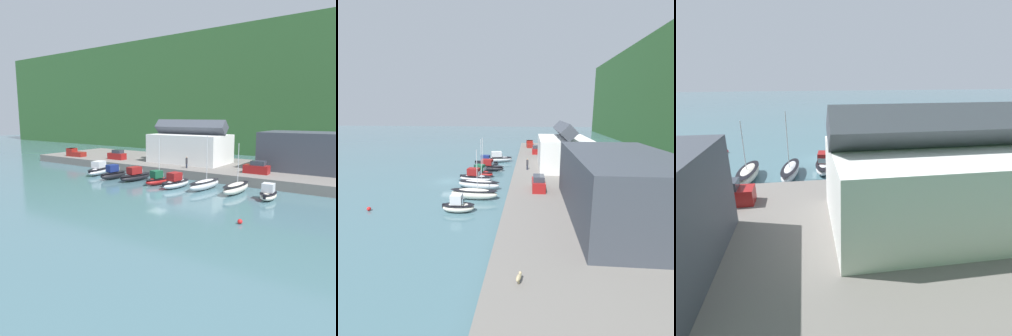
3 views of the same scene
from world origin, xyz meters
TOP-DOWN VIEW (x-y plane):
  - ground_plane at (0.00, 0.00)m, footprint 320.00×320.00m
  - hillside_backdrop at (0.00, 77.84)m, footprint 240.00×51.40m
  - quay_promenade at (0.00, 22.24)m, footprint 90.70×20.78m
  - harbor_clubhouse at (-7.41, 21.29)m, footprint 15.95×9.50m
  - yacht_club_building at (17.30, 24.29)m, footprint 19.82×10.38m
  - moored_boat_0 at (-18.90, 6.81)m, footprint 3.97×7.68m
  - moored_boat_1 at (-13.42, 4.88)m, footprint 2.43×5.84m
  - moored_boat_2 at (-9.21, 5.99)m, footprint 3.15×6.99m
  - moored_boat_3 at (-4.03, 5.39)m, footprint 3.09×5.20m
  - moored_boat_4 at (-0.22, 4.97)m, footprint 3.02×6.15m
  - moored_boat_5 at (4.09, 6.50)m, footprint 2.90×7.31m
  - moored_boat_6 at (9.07, 6.79)m, footprint 2.53×7.13m
  - moored_boat_7 at (14.11, 5.80)m, footprint 2.32×4.23m
  - parked_car_0 at (-23.20, 16.24)m, footprint 4.22×1.85m
  - parked_car_1 at (8.82, 16.07)m, footprint 4.22×1.85m
  - pickup_truck_0 at (-35.54, 14.70)m, footprint 4.88×2.37m
  - person_on_quay at (-3.89, 14.33)m, footprint 0.40×0.40m
  - mooring_buoy_0 at (14.86, -5.75)m, footprint 0.52×0.52m

SIDE VIEW (x-z plane):
  - ground_plane at x=0.00m, z-range 0.00..0.00m
  - mooring_buoy_0 at x=14.86m, z-range 0.00..0.52m
  - quay_promenade at x=0.00m, z-range 0.00..1.58m
  - moored_boat_5 at x=4.09m, z-range -3.29..4.91m
  - moored_boat_7 at x=14.11m, z-range -0.32..1.97m
  - moored_boat_6 at x=9.07m, z-range -2.80..4.48m
  - moored_boat_3 at x=-4.03m, z-range -2.92..4.65m
  - moored_boat_2 at x=-9.21m, z-range -0.34..2.10m
  - moored_boat_4 at x=-0.22m, z-range -0.34..2.13m
  - moored_boat_0 at x=-18.90m, z-range -0.35..2.25m
  - moored_boat_1 at x=-13.42m, z-range -0.35..2.25m
  - pickup_truck_0 at x=-35.54m, z-range 1.45..3.35m
  - parked_car_0 at x=-23.20m, z-range 1.42..3.58m
  - parked_car_1 at x=8.82m, z-range 1.42..3.58m
  - person_on_quay at x=-3.89m, z-range 1.61..3.75m
  - harbor_clubhouse at x=-7.41m, z-range 0.41..9.26m
  - yacht_club_building at x=17.30m, z-range 1.58..8.34m
  - hillside_backdrop at x=0.00m, z-range 0.00..36.32m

